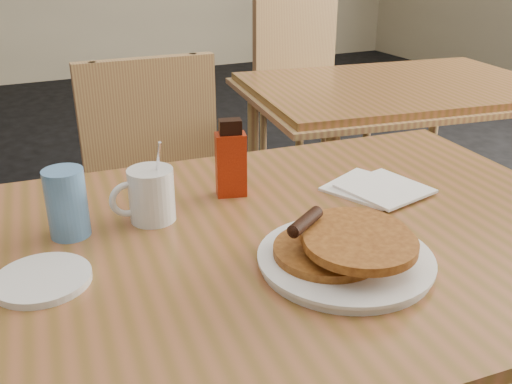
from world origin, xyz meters
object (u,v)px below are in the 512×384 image
(chair_main_far, at_px, (163,187))
(chair_neighbor_far, at_px, (305,80))
(neighbor_table, at_px, (398,95))
(syrup_bottle, at_px, (231,161))
(pancake_plate, at_px, (346,252))
(coffee_mug, at_px, (150,194))
(main_table, at_px, (271,255))
(blue_tumbler, at_px, (67,203))

(chair_main_far, xyz_separation_m, chair_neighbor_far, (0.99, 0.86, 0.05))
(neighbor_table, distance_m, syrup_bottle, 1.18)
(neighbor_table, xyz_separation_m, pancake_plate, (-0.91, -1.00, 0.07))
(pancake_plate, relative_size, syrup_bottle, 1.77)
(neighbor_table, relative_size, chair_neighbor_far, 1.21)
(chair_main_far, distance_m, chair_neighbor_far, 1.31)
(pancake_plate, height_order, coffee_mug, coffee_mug)
(pancake_plate, bearing_deg, main_table, 114.50)
(coffee_mug, xyz_separation_m, syrup_bottle, (0.18, 0.04, 0.02))
(chair_neighbor_far, distance_m, syrup_bottle, 1.73)
(pancake_plate, bearing_deg, coffee_mug, 129.00)
(blue_tumbler, bearing_deg, chair_main_far, 60.11)
(chair_main_far, height_order, blue_tumbler, chair_main_far)
(neighbor_table, relative_size, chair_main_far, 1.33)
(blue_tumbler, bearing_deg, main_table, -26.10)
(main_table, relative_size, pancake_plate, 4.85)
(chair_main_far, bearing_deg, coffee_mug, -105.49)
(chair_neighbor_far, xyz_separation_m, coffee_mug, (-1.17, -1.44, 0.20))
(main_table, distance_m, pancake_plate, 0.17)
(chair_neighbor_far, bearing_deg, chair_main_far, -141.31)
(pancake_plate, height_order, syrup_bottle, syrup_bottle)
(neighbor_table, xyz_separation_m, blue_tumbler, (-1.30, -0.70, 0.11))
(coffee_mug, bearing_deg, chair_neighbor_far, 70.83)
(chair_neighbor_far, distance_m, pancake_plate, 1.98)
(neighbor_table, distance_m, pancake_plate, 1.35)
(main_table, height_order, pancake_plate, pancake_plate)
(coffee_mug, bearing_deg, main_table, -21.43)
(chair_main_far, xyz_separation_m, coffee_mug, (-0.19, -0.59, 0.25))
(main_table, relative_size, chair_main_far, 1.51)
(neighbor_table, height_order, coffee_mug, coffee_mug)
(chair_main_far, height_order, syrup_bottle, chair_main_far)
(main_table, distance_m, neighbor_table, 1.30)
(main_table, bearing_deg, neighbor_table, 41.55)
(chair_main_far, xyz_separation_m, blue_tumbler, (-0.33, -0.58, 0.26))
(coffee_mug, bearing_deg, pancake_plate, -31.05)
(main_table, height_order, chair_neighbor_far, chair_neighbor_far)
(main_table, xyz_separation_m, pancake_plate, (0.06, -0.14, 0.06))
(neighbor_table, xyz_separation_m, coffee_mug, (-1.15, -0.71, 0.10))
(main_table, bearing_deg, blue_tumbler, 153.90)
(chair_main_far, xyz_separation_m, pancake_plate, (0.05, -0.88, 0.22))
(neighbor_table, xyz_separation_m, syrup_bottle, (-0.96, -0.66, 0.12))
(neighbor_table, xyz_separation_m, chair_neighbor_far, (0.03, 0.74, -0.10))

